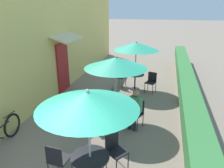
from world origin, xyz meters
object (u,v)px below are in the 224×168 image
object	(u,v)px
cafe_chair_near_back	(57,159)
cafe_chair_mid_left	(95,111)
cafe_chair_near_right	(115,148)
cafe_chair_far_left	(120,76)
patio_umbrella_near	(88,100)
coffee_cup_mid	(111,99)
bicycle_leaning	(0,135)
patio_table_near	(90,164)
patio_table_far	(135,78)
patio_umbrella_mid	(116,63)
patio_table_mid	(116,106)
cafe_chair_mid_back	(115,97)
seated_patron_mid_right	(135,108)
cafe_chair_mid_right	(137,111)
patio_umbrella_far	(136,46)
cafe_chair_far_right	(151,81)
coffee_cup_far	(135,74)

from	to	relation	value
cafe_chair_near_back	cafe_chair_mid_left	distance (m)	2.29
cafe_chair_near_right	cafe_chair_far_left	world-z (taller)	same
patio_umbrella_near	coffee_cup_mid	bearing A→B (deg)	96.09
cafe_chair_mid_left	bicycle_leaning	size ratio (longest dim) A/B	0.51
cafe_chair_near_right	patio_table_near	bearing A→B (deg)	5.94
patio_umbrella_near	bicycle_leaning	world-z (taller)	patio_umbrella_near
patio_umbrella_near	patio_table_far	xyz separation A→B (m)	(0.06, 5.76, -1.43)
patio_umbrella_mid	cafe_chair_far_left	xyz separation A→B (m)	(-0.54, 3.12, -1.43)
patio_umbrella_near	patio_umbrella_mid	xyz separation A→B (m)	(-0.13, 2.79, 0.00)
cafe_chair_near_right	bicycle_leaning	size ratio (longest dim) A/B	0.51
cafe_chair_near_right	patio_table_mid	bearing A→B (deg)	-131.86
patio_umbrella_near	cafe_chair_mid_back	bearing A→B (deg)	95.02
patio_table_near	seated_patron_mid_right	size ratio (longest dim) A/B	0.63
patio_umbrella_mid	cafe_chair_mid_back	bearing A→B (deg)	103.98
cafe_chair_near_right	cafe_chair_mid_right	distance (m)	1.95
cafe_chair_mid_back	patio_umbrella_far	xyz separation A→B (m)	(0.37, 2.26, 1.43)
cafe_chair_near_back	cafe_chair_far_left	size ratio (longest dim) A/B	1.00
cafe_chair_mid_left	patio_table_far	distance (m)	3.56
bicycle_leaning	patio_table_mid	bearing A→B (deg)	37.23
patio_umbrella_mid	cafe_chair_mid_right	size ratio (longest dim) A/B	2.49
cafe_chair_mid_left	cafe_chair_mid_right	xyz separation A→B (m)	(1.24, 0.31, 0.00)
patio_umbrella_near	cafe_chair_mid_right	bearing A→B (deg)	77.35
patio_umbrella_near	cafe_chair_far_left	world-z (taller)	patio_umbrella_near
cafe_chair_far_left	cafe_chair_far_right	bearing A→B (deg)	5.94
patio_umbrella_far	patio_table_near	bearing A→B (deg)	-90.57
patio_table_mid	patio_table_far	size ratio (longest dim) A/B	1.00
cafe_chair_mid_back	cafe_chair_near_back	bearing A→B (deg)	-15.02
coffee_cup_mid	bicycle_leaning	world-z (taller)	coffee_cup_mid
patio_umbrella_mid	bicycle_leaning	size ratio (longest dim) A/B	1.26
seated_patron_mid_right	bicycle_leaning	bearing A→B (deg)	50.67
patio_umbrella_mid	cafe_chair_mid_right	bearing A→B (deg)	-16.02
patio_table_far	cafe_chair_mid_right	bearing A→B (deg)	-80.65
patio_table_far	coffee_cup_far	size ratio (longest dim) A/B	8.78
patio_table_near	patio_table_mid	bearing A→B (deg)	92.66
cafe_chair_far_right	patio_umbrella_far	bearing A→B (deg)	5.94
cafe_chair_mid_right	cafe_chair_far_left	bearing A→B (deg)	-47.45
cafe_chair_far_left	patio_umbrella_near	bearing A→B (deg)	-66.29
cafe_chair_far_right	coffee_cup_far	distance (m)	0.78
patio_umbrella_near	cafe_chair_mid_right	xyz separation A→B (m)	(0.58, 2.59, -1.43)
seated_patron_mid_right	patio_umbrella_far	xyz separation A→B (m)	(-0.48, 3.28, 1.26)
cafe_chair_near_right	cafe_chair_mid_back	distance (m)	2.94
patio_table_mid	patio_umbrella_mid	world-z (taller)	patio_umbrella_mid
patio_umbrella_far	cafe_chair_mid_back	bearing A→B (deg)	-99.20
patio_umbrella_far	cafe_chair_far_right	world-z (taller)	patio_umbrella_far
cafe_chair_mid_right	cafe_chair_near_right	bearing A→B (deg)	105.54
cafe_chair_mid_left	coffee_cup_mid	xyz separation A→B (m)	(0.36, 0.51, 0.24)
cafe_chair_far_left	patio_table_near	bearing A→B (deg)	-66.29
seated_patron_mid_right	cafe_chair_mid_back	bearing A→B (deg)	-28.47
cafe_chair_near_right	patio_umbrella_mid	xyz separation A→B (m)	(-0.49, 2.15, 1.43)
patio_umbrella_far	patio_umbrella_mid	bearing A→B (deg)	-93.60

